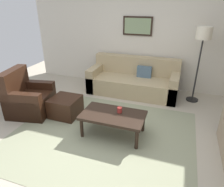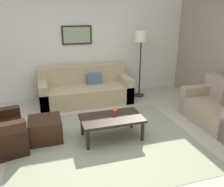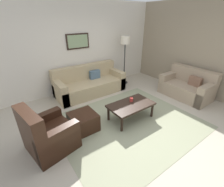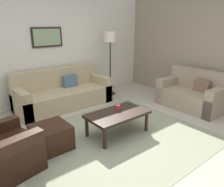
{
  "view_description": "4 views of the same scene",
  "coord_description": "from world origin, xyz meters",
  "px_view_note": "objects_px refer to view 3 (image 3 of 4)",
  "views": [
    {
      "loc": [
        1.17,
        -2.78,
        2.22
      ],
      "look_at": [
        0.01,
        0.53,
        0.6
      ],
      "focal_mm": 32.74,
      "sensor_mm": 36.0,
      "label": 1
    },
    {
      "loc": [
        -0.95,
        -3.52,
        2.21
      ],
      "look_at": [
        0.23,
        0.29,
        0.79
      ],
      "focal_mm": 37.92,
      "sensor_mm": 36.0,
      "label": 2
    },
    {
      "loc": [
        -2.11,
        -2.27,
        2.31
      ],
      "look_at": [
        -0.11,
        0.52,
        0.61
      ],
      "focal_mm": 25.1,
      "sensor_mm": 36.0,
      "label": 3
    },
    {
      "loc": [
        -2.17,
        -2.62,
        1.96
      ],
      "look_at": [
        0.2,
        0.31,
        0.72
      ],
      "focal_mm": 35.1,
      "sensor_mm": 36.0,
      "label": 4
    }
  ],
  "objects_px": {
    "couch_main": "(89,84)",
    "coffee_table": "(131,106)",
    "cup": "(131,100)",
    "framed_artwork": "(78,41)",
    "couch_loveseat": "(187,87)",
    "ottoman": "(83,122)",
    "lamp_standing": "(125,45)",
    "armchair_leather": "(47,137)"
  },
  "relations": [
    {
      "from": "couch_main",
      "to": "framed_artwork",
      "type": "bearing_deg",
      "value": 100.11
    },
    {
      "from": "coffee_table",
      "to": "cup",
      "type": "distance_m",
      "value": 0.17
    },
    {
      "from": "armchair_leather",
      "to": "framed_artwork",
      "type": "xyz_separation_m",
      "value": [
        1.78,
        2.26,
        1.3
      ]
    },
    {
      "from": "cup",
      "to": "ottoman",
      "type": "bearing_deg",
      "value": 170.85
    },
    {
      "from": "lamp_standing",
      "to": "framed_artwork",
      "type": "bearing_deg",
      "value": 162.8
    },
    {
      "from": "couch_main",
      "to": "cup",
      "type": "distance_m",
      "value": 1.89
    },
    {
      "from": "couch_loveseat",
      "to": "armchair_leather",
      "type": "height_order",
      "value": "armchair_leather"
    },
    {
      "from": "coffee_table",
      "to": "lamp_standing",
      "type": "xyz_separation_m",
      "value": [
        1.37,
        1.92,
        1.05
      ]
    },
    {
      "from": "cup",
      "to": "framed_artwork",
      "type": "distance_m",
      "value": 2.58
    },
    {
      "from": "cup",
      "to": "framed_artwork",
      "type": "relative_size",
      "value": 0.13
    },
    {
      "from": "couch_loveseat",
      "to": "coffee_table",
      "type": "relative_size",
      "value": 1.33
    },
    {
      "from": "armchair_leather",
      "to": "coffee_table",
      "type": "xyz_separation_m",
      "value": [
        1.96,
        -0.14,
        0.05
      ]
    },
    {
      "from": "couch_main",
      "to": "ottoman",
      "type": "bearing_deg",
      "value": -121.99
    },
    {
      "from": "lamp_standing",
      "to": "coffee_table",
      "type": "bearing_deg",
      "value": -125.5
    },
    {
      "from": "cup",
      "to": "lamp_standing",
      "type": "relative_size",
      "value": 0.06
    },
    {
      "from": "ottoman",
      "to": "framed_artwork",
      "type": "bearing_deg",
      "value": 65.24
    },
    {
      "from": "coffee_table",
      "to": "ottoman",
      "type": "bearing_deg",
      "value": 165.5
    },
    {
      "from": "couch_loveseat",
      "to": "lamp_standing",
      "type": "height_order",
      "value": "lamp_standing"
    },
    {
      "from": "couch_main",
      "to": "armchair_leather",
      "type": "distance_m",
      "value": 2.61
    },
    {
      "from": "cup",
      "to": "lamp_standing",
      "type": "height_order",
      "value": "lamp_standing"
    },
    {
      "from": "couch_loveseat",
      "to": "lamp_standing",
      "type": "distance_m",
      "value": 2.48
    },
    {
      "from": "ottoman",
      "to": "cup",
      "type": "bearing_deg",
      "value": -9.15
    },
    {
      "from": "armchair_leather",
      "to": "coffee_table",
      "type": "height_order",
      "value": "armchair_leather"
    },
    {
      "from": "lamp_standing",
      "to": "ottoman",
      "type": "bearing_deg",
      "value": -147.17
    },
    {
      "from": "ottoman",
      "to": "lamp_standing",
      "type": "distance_m",
      "value": 3.22
    },
    {
      "from": "couch_loveseat",
      "to": "framed_artwork",
      "type": "distance_m",
      "value": 3.75
    },
    {
      "from": "couch_loveseat",
      "to": "ottoman",
      "type": "bearing_deg",
      "value": 173.33
    },
    {
      "from": "couch_loveseat",
      "to": "coffee_table",
      "type": "distance_m",
      "value": 2.3
    },
    {
      "from": "armchair_leather",
      "to": "cup",
      "type": "xyz_separation_m",
      "value": [
        2.04,
        -0.04,
        0.15
      ]
    },
    {
      "from": "couch_main",
      "to": "armchair_leather",
      "type": "bearing_deg",
      "value": -135.4
    },
    {
      "from": "couch_main",
      "to": "lamp_standing",
      "type": "xyz_separation_m",
      "value": [
        1.47,
        -0.05,
        1.11
      ]
    },
    {
      "from": "armchair_leather",
      "to": "cup",
      "type": "relative_size",
      "value": 9.73
    },
    {
      "from": "ottoman",
      "to": "lamp_standing",
      "type": "relative_size",
      "value": 0.33
    },
    {
      "from": "lamp_standing",
      "to": "framed_artwork",
      "type": "distance_m",
      "value": 1.63
    },
    {
      "from": "ottoman",
      "to": "coffee_table",
      "type": "bearing_deg",
      "value": -14.5
    },
    {
      "from": "coffee_table",
      "to": "lamp_standing",
      "type": "relative_size",
      "value": 0.64
    },
    {
      "from": "armchair_leather",
      "to": "ottoman",
      "type": "relative_size",
      "value": 1.7
    },
    {
      "from": "ottoman",
      "to": "coffee_table",
      "type": "relative_size",
      "value": 0.51
    },
    {
      "from": "couch_main",
      "to": "coffee_table",
      "type": "height_order",
      "value": "couch_main"
    },
    {
      "from": "coffee_table",
      "to": "lamp_standing",
      "type": "height_order",
      "value": "lamp_standing"
    },
    {
      "from": "armchair_leather",
      "to": "framed_artwork",
      "type": "relative_size",
      "value": 1.27
    },
    {
      "from": "couch_loveseat",
      "to": "cup",
      "type": "xyz_separation_m",
      "value": [
        -2.21,
        0.2,
        0.16
      ]
    }
  ]
}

